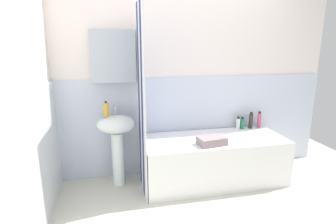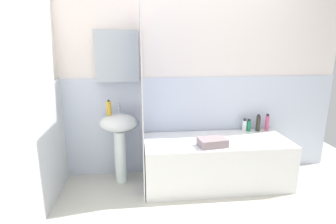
{
  "view_description": "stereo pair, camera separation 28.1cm",
  "coord_description": "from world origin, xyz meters",
  "px_view_note": "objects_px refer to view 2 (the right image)",
  "views": [
    {
      "loc": [
        -0.92,
        -1.9,
        1.59
      ],
      "look_at": [
        -0.35,
        0.76,
        0.9
      ],
      "focal_mm": 29.01,
      "sensor_mm": 36.0,
      "label": 1
    },
    {
      "loc": [
        -0.64,
        -1.94,
        1.59
      ],
      "look_at": [
        -0.35,
        0.76,
        0.9
      ],
      "focal_mm": 29.01,
      "sensor_mm": 36.0,
      "label": 2
    }
  ],
  "objects_px": {
    "towel_folded": "(212,142)",
    "bathtub": "(216,161)",
    "body_wash_bottle": "(258,123)",
    "lotion_bottle": "(249,125)",
    "shampoo_bottle": "(267,123)",
    "conditioner_bottle": "(244,125)",
    "soap_dispenser": "(109,108)",
    "sink": "(120,133)"
  },
  "relations": [
    {
      "from": "towel_folded",
      "to": "conditioner_bottle",
      "type": "bearing_deg",
      "value": 40.76
    },
    {
      "from": "sink",
      "to": "conditioner_bottle",
      "type": "relative_size",
      "value": 5.15
    },
    {
      "from": "shampoo_bottle",
      "to": "lotion_bottle",
      "type": "xyz_separation_m",
      "value": [
        -0.24,
        -0.0,
        -0.03
      ]
    },
    {
      "from": "bathtub",
      "to": "lotion_bottle",
      "type": "distance_m",
      "value": 0.65
    },
    {
      "from": "conditioner_bottle",
      "to": "towel_folded",
      "type": "relative_size",
      "value": 0.55
    },
    {
      "from": "shampoo_bottle",
      "to": "conditioner_bottle",
      "type": "relative_size",
      "value": 1.34
    },
    {
      "from": "shampoo_bottle",
      "to": "body_wash_bottle",
      "type": "xyz_separation_m",
      "value": [
        -0.12,
        -0.01,
        -0.0
      ]
    },
    {
      "from": "conditioner_bottle",
      "to": "soap_dispenser",
      "type": "bearing_deg",
      "value": -175.33
    },
    {
      "from": "body_wash_bottle",
      "to": "conditioner_bottle",
      "type": "bearing_deg",
      "value": 176.48
    },
    {
      "from": "soap_dispenser",
      "to": "shampoo_bottle",
      "type": "relative_size",
      "value": 0.81
    },
    {
      "from": "bathtub",
      "to": "lotion_bottle",
      "type": "height_order",
      "value": "lotion_bottle"
    },
    {
      "from": "bathtub",
      "to": "conditioner_bottle",
      "type": "xyz_separation_m",
      "value": [
        0.43,
        0.27,
        0.34
      ]
    },
    {
      "from": "soap_dispenser",
      "to": "bathtub",
      "type": "height_order",
      "value": "soap_dispenser"
    },
    {
      "from": "soap_dispenser",
      "to": "lotion_bottle",
      "type": "height_order",
      "value": "soap_dispenser"
    },
    {
      "from": "soap_dispenser",
      "to": "body_wash_bottle",
      "type": "distance_m",
      "value": 1.82
    },
    {
      "from": "conditioner_bottle",
      "to": "lotion_bottle",
      "type": "bearing_deg",
      "value": -2.13
    },
    {
      "from": "towel_folded",
      "to": "body_wash_bottle",
      "type": "bearing_deg",
      "value": 32.56
    },
    {
      "from": "bathtub",
      "to": "lotion_bottle",
      "type": "relative_size",
      "value": 10.56
    },
    {
      "from": "shampoo_bottle",
      "to": "sink",
      "type": "bearing_deg",
      "value": -176.32
    },
    {
      "from": "soap_dispenser",
      "to": "bathtub",
      "type": "distance_m",
      "value": 1.36
    },
    {
      "from": "soap_dispenser",
      "to": "shampoo_bottle",
      "type": "bearing_deg",
      "value": 3.92
    },
    {
      "from": "soap_dispenser",
      "to": "lotion_bottle",
      "type": "bearing_deg",
      "value": 4.45
    },
    {
      "from": "sink",
      "to": "body_wash_bottle",
      "type": "xyz_separation_m",
      "value": [
        1.69,
        0.11,
        0.03
      ]
    },
    {
      "from": "body_wash_bottle",
      "to": "shampoo_bottle",
      "type": "bearing_deg",
      "value": 4.13
    },
    {
      "from": "shampoo_bottle",
      "to": "towel_folded",
      "type": "bearing_deg",
      "value": -150.99
    },
    {
      "from": "towel_folded",
      "to": "soap_dispenser",
      "type": "bearing_deg",
      "value": 163.53
    },
    {
      "from": "body_wash_bottle",
      "to": "lotion_bottle",
      "type": "xyz_separation_m",
      "value": [
        -0.11,
        0.01,
        -0.03
      ]
    },
    {
      "from": "sink",
      "to": "shampoo_bottle",
      "type": "relative_size",
      "value": 3.85
    },
    {
      "from": "conditioner_bottle",
      "to": "sink",
      "type": "bearing_deg",
      "value": -175.56
    },
    {
      "from": "bathtub",
      "to": "conditioner_bottle",
      "type": "distance_m",
      "value": 0.61
    },
    {
      "from": "sink",
      "to": "bathtub",
      "type": "height_order",
      "value": "sink"
    },
    {
      "from": "soap_dispenser",
      "to": "body_wash_bottle",
      "type": "height_order",
      "value": "soap_dispenser"
    },
    {
      "from": "lotion_bottle",
      "to": "conditioner_bottle",
      "type": "bearing_deg",
      "value": 177.87
    },
    {
      "from": "soap_dispenser",
      "to": "sink",
      "type": "bearing_deg",
      "value": 8.11
    },
    {
      "from": "sink",
      "to": "bathtub",
      "type": "bearing_deg",
      "value": -7.9
    },
    {
      "from": "shampoo_bottle",
      "to": "conditioner_bottle",
      "type": "xyz_separation_m",
      "value": [
        -0.29,
        0.0,
        -0.03
      ]
    },
    {
      "from": "bathtub",
      "to": "body_wash_bottle",
      "type": "distance_m",
      "value": 0.75
    },
    {
      "from": "body_wash_bottle",
      "to": "towel_folded",
      "type": "xyz_separation_m",
      "value": [
        -0.7,
        -0.45,
        -0.06
      ]
    },
    {
      "from": "bathtub",
      "to": "lotion_bottle",
      "type": "xyz_separation_m",
      "value": [
        0.48,
        0.27,
        0.34
      ]
    },
    {
      "from": "sink",
      "to": "body_wash_bottle",
      "type": "relative_size",
      "value": 3.88
    },
    {
      "from": "towel_folded",
      "to": "bathtub",
      "type": "bearing_deg",
      "value": 61.17
    },
    {
      "from": "body_wash_bottle",
      "to": "conditioner_bottle",
      "type": "relative_size",
      "value": 1.33
    }
  ]
}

